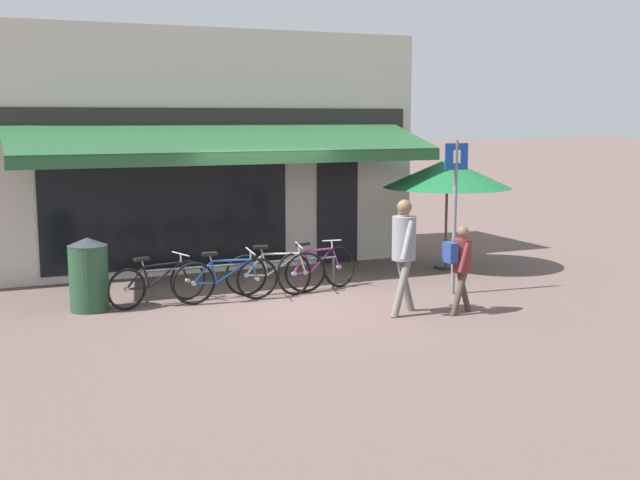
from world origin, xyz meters
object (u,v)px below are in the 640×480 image
object	(u,v)px
pedestrian_adult	(404,244)
pedestrian_child	(460,259)
bicycle_purple	(317,269)
parking_sign	(455,201)
bicycle_silver	(276,272)
litter_bin	(89,274)
bicycle_black	(158,283)
bicycle_blue	(226,279)
cafe_parasol	(447,174)

from	to	relation	value
pedestrian_adult	pedestrian_child	distance (m)	0.90
bicycle_purple	parking_sign	world-z (taller)	parking_sign
bicycle_silver	bicycle_purple	world-z (taller)	bicycle_purple
parking_sign	pedestrian_adult	bearing A→B (deg)	-148.86
litter_bin	bicycle_black	bearing A→B (deg)	-3.56
pedestrian_adult	parking_sign	size ratio (longest dim) A/B	0.68
bicycle_blue	pedestrian_child	distance (m)	3.77
parking_sign	cafe_parasol	size ratio (longest dim) A/B	1.04
bicycle_blue	bicycle_purple	size ratio (longest dim) A/B	1.04
bicycle_blue	parking_sign	distance (m)	4.03
bicycle_black	bicycle_purple	size ratio (longest dim) A/B	1.00
bicycle_blue	litter_bin	world-z (taller)	litter_bin
pedestrian_adult	parking_sign	xyz separation A→B (m)	(1.47, 0.89, 0.50)
bicycle_purple	pedestrian_adult	xyz separation A→B (m)	(0.55, -2.06, 0.70)
pedestrian_adult	parking_sign	distance (m)	1.79
bicycle_black	cafe_parasol	xyz separation A→B (m)	(5.91, 0.86, 1.53)
bicycle_black	litter_bin	xyz separation A→B (m)	(-1.05, 0.07, 0.21)
bicycle_blue	bicycle_purple	xyz separation A→B (m)	(1.71, 0.25, 0.00)
bicycle_blue	bicycle_silver	xyz separation A→B (m)	(0.95, 0.23, 0.00)
bicycle_black	bicycle_silver	bearing A→B (deg)	-18.01
litter_bin	pedestrian_adult	bearing A→B (deg)	-26.10
bicycle_purple	litter_bin	world-z (taller)	litter_bin
pedestrian_adult	litter_bin	bearing A→B (deg)	144.64
litter_bin	cafe_parasol	bearing A→B (deg)	6.48
bicycle_black	pedestrian_child	distance (m)	4.79
bicycle_silver	litter_bin	distance (m)	3.06
bicycle_blue	pedestrian_child	bearing A→B (deg)	-32.63
cafe_parasol	pedestrian_adult	bearing A→B (deg)	-131.63
bicycle_black	bicycle_purple	distance (m)	2.76
pedestrian_child	parking_sign	size ratio (longest dim) A/B	0.52
bicycle_purple	parking_sign	distance (m)	2.63
bicycle_blue	bicycle_silver	distance (m)	0.97
bicycle_silver	parking_sign	distance (m)	3.24
bicycle_silver	pedestrian_child	world-z (taller)	pedestrian_child
bicycle_black	cafe_parasol	bearing A→B (deg)	-8.87
bicycle_black	parking_sign	world-z (taller)	parking_sign
bicycle_blue	cafe_parasol	world-z (taller)	cafe_parasol
bicycle_purple	pedestrian_adult	world-z (taller)	pedestrian_adult
bicycle_black	bicycle_blue	xyz separation A→B (m)	(1.05, -0.26, 0.02)
pedestrian_child	litter_bin	bearing A→B (deg)	155.39
bicycle_blue	parking_sign	xyz separation A→B (m)	(3.73, -0.93, 1.21)
parking_sign	cafe_parasol	bearing A→B (deg)	60.95
pedestrian_adult	parking_sign	bearing A→B (deg)	21.88
bicycle_black	litter_bin	distance (m)	1.08
parking_sign	bicycle_black	bearing A→B (deg)	166.08
bicycle_blue	pedestrian_adult	bearing A→B (deg)	-36.51
bicycle_black	bicycle_silver	distance (m)	2.00
parking_sign	pedestrian_child	bearing A→B (deg)	-118.71
litter_bin	bicycle_silver	bearing A→B (deg)	-1.81
bicycle_blue	parking_sign	bearing A→B (deg)	-11.70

